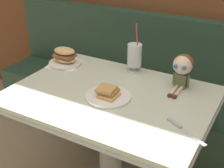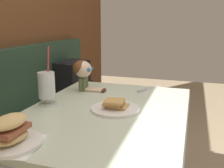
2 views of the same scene
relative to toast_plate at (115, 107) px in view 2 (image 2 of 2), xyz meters
The scene contains 8 objects.
booth_bench 0.80m from the toast_plate, 90.96° to the left, with size 2.60×0.48×1.00m.
diner_table 0.22m from the toast_plate, 103.41° to the left, with size 1.11×0.81×0.74m.
toast_plate is the anchor object (origin of this frame).
milkshake_glass 0.39m from the toast_plate, 94.22° to the left, with size 0.10×0.10×0.32m.
sandwich_plate 0.54m from the toast_plate, 152.17° to the left, with size 0.23×0.23×0.12m.
butter_knife 0.43m from the toast_plate, 10.37° to the right, with size 0.22×0.13×0.01m.
seated_doll 0.45m from the toast_plate, 45.86° to the left, with size 0.11×0.22×0.20m.
backpack 1.07m from the toast_plate, 37.68° to the left, with size 0.32×0.28×0.41m.
Camera 2 is at (-1.17, -0.23, 1.19)m, focal length 41.12 mm.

